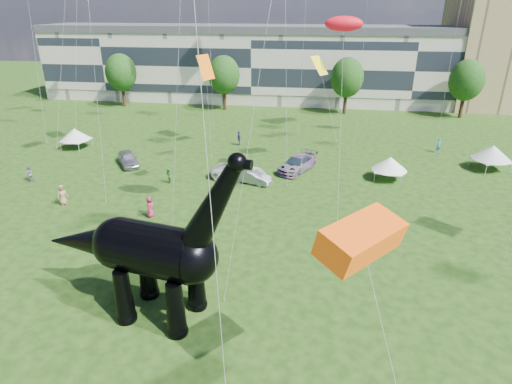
# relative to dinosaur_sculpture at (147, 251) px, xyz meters

# --- Properties ---
(ground) EXTENTS (220.00, 220.00, 0.00)m
(ground) POSITION_rel_dinosaur_sculpture_xyz_m (4.93, -1.25, -4.06)
(ground) COLOR #16330C
(ground) RESTS_ON ground
(terrace_row) EXTENTS (78.00, 11.00, 12.00)m
(terrace_row) POSITION_rel_dinosaur_sculpture_xyz_m (-3.07, 60.75, 1.94)
(terrace_row) COLOR beige
(terrace_row) RESTS_ON ground
(tree_far_left) EXTENTS (5.20, 5.20, 9.44)m
(tree_far_left) POSITION_rel_dinosaur_sculpture_xyz_m (-25.07, 51.75, 2.23)
(tree_far_left) COLOR #382314
(tree_far_left) RESTS_ON ground
(tree_mid_left) EXTENTS (5.20, 5.20, 9.44)m
(tree_mid_left) POSITION_rel_dinosaur_sculpture_xyz_m (-7.07, 51.75, 2.23)
(tree_mid_left) COLOR #382314
(tree_mid_left) RESTS_ON ground
(tree_mid_right) EXTENTS (5.20, 5.20, 9.44)m
(tree_mid_right) POSITION_rel_dinosaur_sculpture_xyz_m (12.93, 51.75, 2.23)
(tree_mid_right) COLOR #382314
(tree_mid_right) RESTS_ON ground
(tree_far_right) EXTENTS (5.20, 5.20, 9.44)m
(tree_far_right) POSITION_rel_dinosaur_sculpture_xyz_m (30.93, 51.75, 2.23)
(tree_far_right) COLOR #382314
(tree_far_right) RESTS_ON ground
(dinosaur_sculpture) EXTENTS (13.20, 4.73, 10.75)m
(dinosaur_sculpture) POSITION_rel_dinosaur_sculpture_xyz_m (0.00, 0.00, 0.00)
(dinosaur_sculpture) COLOR black
(dinosaur_sculpture) RESTS_ON ground
(car_silver) EXTENTS (4.04, 4.72, 1.53)m
(car_silver) POSITION_rel_dinosaur_sculpture_xyz_m (-11.83, 23.27, -3.29)
(car_silver) COLOR #ABACB0
(car_silver) RESTS_ON ground
(car_grey) EXTENTS (4.25, 2.55, 1.32)m
(car_grey) POSITION_rel_dinosaur_sculpture_xyz_m (2.59, 20.18, -3.40)
(car_grey) COLOR gray
(car_grey) RESTS_ON ground
(car_white) EXTENTS (5.77, 3.06, 1.54)m
(car_white) POSITION_rel_dinosaur_sculpture_xyz_m (1.08, 21.14, -3.29)
(car_white) COLOR white
(car_white) RESTS_ON ground
(car_dark) EXTENTS (4.56, 6.11, 1.65)m
(car_dark) POSITION_rel_dinosaur_sculpture_xyz_m (6.87, 24.26, -3.24)
(car_dark) COLOR #595960
(car_dark) RESTS_ON ground
(gazebo_near) EXTENTS (4.09, 4.09, 2.44)m
(gazebo_near) POSITION_rel_dinosaur_sculpture_xyz_m (16.24, 23.14, -2.35)
(gazebo_near) COLOR white
(gazebo_near) RESTS_ON ground
(gazebo_far) EXTENTS (4.90, 4.90, 2.73)m
(gazebo_far) POSITION_rel_dinosaur_sculpture_xyz_m (27.47, 27.76, -2.14)
(gazebo_far) COLOR silver
(gazebo_far) RESTS_ON ground
(gazebo_left) EXTENTS (4.01, 4.01, 2.49)m
(gazebo_left) POSITION_rel_dinosaur_sculpture_xyz_m (-20.79, 28.20, -2.31)
(gazebo_left) COLOR silver
(gazebo_left) RESTS_ON ground
(visitors) EXTENTS (43.92, 44.43, 1.88)m
(visitors) POSITION_rel_dinosaur_sculpture_xyz_m (-1.21, 12.63, -3.17)
(visitors) COLOR slate
(visitors) RESTS_ON ground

